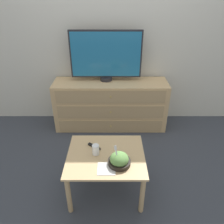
# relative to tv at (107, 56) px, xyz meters

# --- Properties ---
(ground_plane) EXTENTS (12.00, 12.00, 0.00)m
(ground_plane) POSITION_rel_tv_xyz_m (0.10, 0.17, -1.01)
(ground_plane) COLOR #383D47
(wall_back) EXTENTS (12.00, 0.05, 2.60)m
(wall_back) POSITION_rel_tv_xyz_m (0.10, 0.19, 0.29)
(wall_back) COLOR silver
(wall_back) RESTS_ON ground_plane
(dresser) EXTENTS (1.54, 0.44, 0.68)m
(dresser) POSITION_rel_tv_xyz_m (0.06, -0.07, -0.68)
(dresser) COLOR tan
(dresser) RESTS_ON ground_plane
(tv) EXTENTS (0.93, 0.16, 0.66)m
(tv) POSITION_rel_tv_xyz_m (0.00, 0.00, 0.00)
(tv) COLOR #232328
(tv) RESTS_ON dresser
(coffee_table) EXTENTS (0.71, 0.61, 0.43)m
(coffee_table) POSITION_rel_tv_xyz_m (0.02, -1.25, -0.65)
(coffee_table) COLOR tan
(coffee_table) RESTS_ON ground_plane
(takeout_bowl) EXTENTS (0.20, 0.20, 0.19)m
(takeout_bowl) POSITION_rel_tv_xyz_m (0.14, -1.37, -0.54)
(takeout_bowl) COLOR black
(takeout_bowl) RESTS_ON coffee_table
(drink_cup) EXTENTS (0.07, 0.07, 0.10)m
(drink_cup) POSITION_rel_tv_xyz_m (-0.07, -1.24, -0.54)
(drink_cup) COLOR beige
(drink_cup) RESTS_ON coffee_table
(napkin) EXTENTS (0.15, 0.15, 0.00)m
(napkin) POSITION_rel_tv_xyz_m (0.03, -1.43, -0.58)
(napkin) COLOR white
(napkin) RESTS_ON coffee_table
(remote_control) EXTENTS (0.13, 0.11, 0.02)m
(remote_control) POSITION_rel_tv_xyz_m (-0.09, -1.14, -0.57)
(remote_control) COLOR black
(remote_control) RESTS_ON coffee_table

